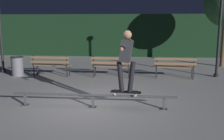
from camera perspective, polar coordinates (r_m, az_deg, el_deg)
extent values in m
plane|color=#ADAAA8|center=(6.97, -3.99, -7.72)|extent=(90.00, 90.00, 0.00)
cube|color=black|center=(17.15, 1.63, 7.79)|extent=(24.00, 1.20, 2.73)
cylinder|color=#47474C|center=(6.68, -4.31, -5.66)|extent=(4.32, 0.06, 0.06)
cube|color=#47474C|center=(7.25, -18.83, -6.33)|extent=(0.06, 0.06, 0.29)
cube|color=#47474C|center=(7.29, -18.77, -7.38)|extent=(0.18, 0.18, 0.01)
cube|color=#47474C|center=(6.73, -4.29, -7.09)|extent=(0.06, 0.06, 0.29)
cube|color=#47474C|center=(6.77, -4.28, -8.22)|extent=(0.18, 0.18, 0.01)
cube|color=#47474C|center=(6.68, 11.55, -7.40)|extent=(0.06, 0.06, 0.29)
cube|color=#47474C|center=(6.73, 11.51, -8.54)|extent=(0.18, 0.18, 0.01)
cube|color=black|center=(6.56, 3.10, -4.94)|extent=(0.80, 0.29, 0.02)
cube|color=black|center=(6.56, 3.10, -4.86)|extent=(0.78, 0.28, 0.00)
cube|color=#9E9EA3|center=(6.53, 5.41, -5.21)|extent=(0.07, 0.17, 0.02)
cube|color=#9E9EA3|center=(6.61, 0.82, -4.97)|extent=(0.07, 0.17, 0.02)
cylinder|color=beige|center=(6.47, 5.31, -5.70)|extent=(0.06, 0.04, 0.05)
cylinder|color=beige|center=(6.62, 5.48, -5.32)|extent=(0.06, 0.04, 0.05)
cylinder|color=beige|center=(6.55, 0.68, -5.45)|extent=(0.06, 0.04, 0.05)
cylinder|color=beige|center=(6.70, 0.96, -5.08)|extent=(0.06, 0.04, 0.05)
cube|color=black|center=(6.53, 4.67, -4.82)|extent=(0.27, 0.13, 0.03)
cube|color=black|center=(6.59, 1.55, -4.66)|extent=(0.27, 0.13, 0.03)
cylinder|color=black|center=(6.45, 4.36, -1.59)|extent=(0.22, 0.15, 0.79)
cylinder|color=black|center=(6.49, 1.92, -1.48)|extent=(0.22, 0.15, 0.79)
cube|color=#2D2D33|center=(6.36, 3.19, 4.29)|extent=(0.37, 0.40, 0.57)
cylinder|color=#2D2D33|center=(5.97, 2.63, 5.43)|extent=(0.16, 0.61, 0.21)
cylinder|color=#2D2D33|center=(6.72, 3.73, 5.98)|extent=(0.16, 0.61, 0.21)
sphere|color=#A37556|center=(5.70, 2.15, 4.69)|extent=(0.09, 0.09, 0.09)
sphere|color=#A37556|center=(7.00, 4.06, 5.75)|extent=(0.09, 0.09, 0.09)
sphere|color=#A37556|center=(6.33, 3.50, 7.89)|extent=(0.21, 0.21, 0.21)
cube|color=black|center=(10.78, -9.51, -0.10)|extent=(0.04, 0.04, 0.44)
cube|color=black|center=(10.48, -10.02, -0.42)|extent=(0.04, 0.04, 0.44)
cube|color=black|center=(10.37, -10.17, 1.93)|extent=(0.04, 0.04, 0.44)
cube|color=black|center=(11.27, -16.37, 0.08)|extent=(0.04, 0.04, 0.44)
cube|color=black|center=(10.99, -17.04, -0.22)|extent=(0.04, 0.04, 0.44)
cube|color=black|center=(10.88, -17.25, 2.02)|extent=(0.04, 0.04, 0.44)
cube|color=brown|center=(10.95, -13.11, 1.20)|extent=(1.60, 0.16, 0.04)
cube|color=brown|center=(10.82, -13.36, 1.08)|extent=(1.60, 0.16, 0.04)
cube|color=brown|center=(10.69, -13.63, 0.95)|extent=(1.60, 0.16, 0.04)
cube|color=brown|center=(10.60, -13.80, 1.76)|extent=(1.60, 0.10, 0.09)
cube|color=brown|center=(10.58, -13.85, 2.72)|extent=(1.60, 0.10, 0.09)
cube|color=black|center=(10.43, 3.88, -0.33)|extent=(0.04, 0.04, 0.44)
cube|color=black|center=(10.12, 3.76, -0.67)|extent=(0.04, 0.04, 0.44)
cube|color=black|center=(10.00, 3.77, 1.76)|extent=(0.04, 0.04, 0.44)
cube|color=black|center=(10.61, -3.73, -0.14)|extent=(0.04, 0.04, 0.44)
cube|color=black|center=(10.31, -4.08, -0.47)|extent=(0.04, 0.04, 0.44)
cube|color=black|center=(10.19, -4.15, 1.92)|extent=(0.04, 0.04, 0.44)
cube|color=brown|center=(10.44, 0.03, 1.03)|extent=(1.60, 0.16, 0.04)
cube|color=brown|center=(10.30, -0.07, 0.90)|extent=(1.60, 0.16, 0.04)
cube|color=brown|center=(10.17, -0.18, 0.77)|extent=(1.60, 0.16, 0.04)
cube|color=brown|center=(10.07, -0.23, 1.61)|extent=(1.60, 0.10, 0.09)
cube|color=brown|center=(10.04, -0.24, 2.63)|extent=(1.60, 0.10, 0.09)
cube|color=black|center=(10.67, 17.41, -0.55)|extent=(0.04, 0.04, 0.44)
cube|color=black|center=(10.36, 17.70, -0.88)|extent=(0.04, 0.04, 0.44)
cube|color=black|center=(10.25, 17.87, 1.49)|extent=(0.04, 0.04, 0.44)
cube|color=black|center=(10.52, 9.83, -0.37)|extent=(0.04, 0.04, 0.44)
cube|color=black|center=(10.21, 9.90, -0.70)|extent=(0.04, 0.04, 0.44)
cube|color=black|center=(10.09, 9.99, 1.70)|extent=(0.04, 0.04, 0.44)
cube|color=brown|center=(10.51, 13.71, 0.79)|extent=(1.60, 0.16, 0.04)
cube|color=brown|center=(10.38, 13.79, 0.66)|extent=(1.60, 0.16, 0.04)
cube|color=brown|center=(10.24, 13.87, 0.53)|extent=(1.60, 0.16, 0.04)
cube|color=brown|center=(10.14, 13.96, 1.37)|extent=(1.60, 0.10, 0.09)
cube|color=brown|center=(10.12, 14.00, 2.37)|extent=(1.60, 0.10, 0.09)
cylinder|color=brown|center=(13.98, 23.63, 5.32)|extent=(0.22, 0.22, 2.25)
cylinder|color=black|center=(11.09, 22.87, 7.74)|extent=(0.11, 0.11, 3.60)
cylinder|color=black|center=(11.28, 22.25, -1.10)|extent=(0.20, 0.20, 0.12)
cylinder|color=black|center=(12.17, -23.69, 7.86)|extent=(0.11, 0.11, 3.60)
cylinder|color=black|center=(12.35, -23.10, -0.22)|extent=(0.20, 0.20, 0.12)
cylinder|color=slate|center=(11.31, -20.42, 0.75)|extent=(0.48, 0.48, 0.78)
torus|color=black|center=(11.26, -20.54, 2.71)|extent=(0.52, 0.52, 0.04)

